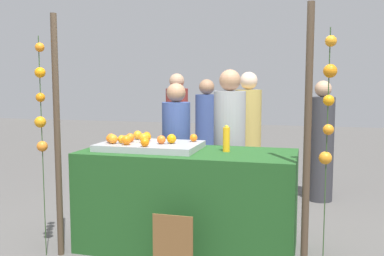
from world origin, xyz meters
name	(u,v)px	position (x,y,z in m)	size (l,w,h in m)	color
ground_plane	(188,247)	(0.00, 0.00, 0.00)	(24.00, 24.00, 0.00)	#565451
stall_counter	(188,200)	(0.00, 0.00, 0.47)	(1.99, 0.85, 0.93)	#1E4C1E
orange_tray	(150,146)	(-0.38, 0.02, 0.96)	(0.94, 0.62, 0.06)	#9EA0A5
orange_0	(110,139)	(-0.76, -0.06, 1.03)	(0.07, 0.07, 0.07)	orange
orange_1	(161,140)	(-0.25, -0.02, 1.03)	(0.08, 0.08, 0.08)	orange
orange_2	(138,135)	(-0.59, 0.22, 1.03)	(0.09, 0.09, 0.09)	orange
orange_3	(172,139)	(-0.17, 0.03, 1.03)	(0.09, 0.09, 0.09)	orange
orange_4	(147,137)	(-0.45, 0.12, 1.03)	(0.08, 0.08, 0.08)	orange
orange_5	(193,138)	(0.00, 0.21, 1.03)	(0.08, 0.08, 0.08)	orange
orange_6	(145,142)	(-0.34, -0.22, 1.03)	(0.08, 0.08, 0.08)	orange
orange_7	(147,135)	(-0.51, 0.26, 1.03)	(0.08, 0.08, 0.08)	orange
orange_8	(111,137)	(-0.79, 0.02, 1.03)	(0.08, 0.08, 0.08)	orange
orange_9	(113,139)	(-0.70, -0.13, 1.03)	(0.09, 0.09, 0.09)	orange
orange_10	(126,140)	(-0.54, -0.17, 1.03)	(0.09, 0.09, 0.09)	orange
orange_11	(144,138)	(-0.44, 0.02, 1.03)	(0.09, 0.09, 0.09)	orange
orange_12	(122,139)	(-0.63, -0.08, 1.03)	(0.08, 0.08, 0.08)	orange
orange_13	(130,138)	(-0.58, 0.02, 1.03)	(0.09, 0.09, 0.09)	orange
juice_bottle	(226,139)	(0.35, 0.06, 1.05)	(0.07, 0.07, 0.24)	#FAAD1B
chalkboard_sign	(173,247)	(0.06, -0.65, 0.25)	(0.33, 0.03, 0.53)	brown
vendor_left	(176,158)	(-0.34, 0.72, 0.72)	(0.31, 0.31, 1.56)	#384C8C
vendor_right	(229,154)	(0.26, 0.75, 0.79)	(0.34, 0.34, 1.70)	#99999E
crowd_person_0	(321,145)	(1.25, 2.06, 0.74)	(0.32, 0.32, 1.59)	#333338
crowd_person_1	(248,142)	(0.32, 1.77, 0.79)	(0.34, 0.34, 1.70)	tan
crowd_person_2	(177,133)	(-0.88, 2.52, 0.79)	(0.34, 0.34, 1.69)	maroon
crowd_person_3	(207,139)	(-0.33, 2.17, 0.75)	(0.32, 0.32, 1.61)	#384C8C
canopy_post_left	(57,137)	(-1.08, -0.47, 1.08)	(0.06, 0.06, 2.16)	#473828
canopy_post_right	(307,147)	(1.08, -0.47, 1.08)	(0.06, 0.06, 2.16)	#473828
garland_strand_left	(41,105)	(-1.19, -0.52, 1.37)	(0.11, 0.10, 1.97)	#2D4C23
garland_strand_right	(329,103)	(1.22, -0.49, 1.41)	(0.11, 0.10, 1.97)	#2D4C23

